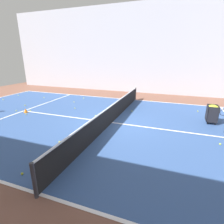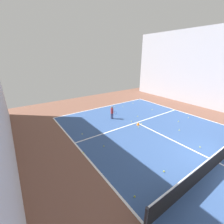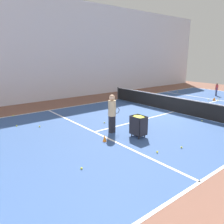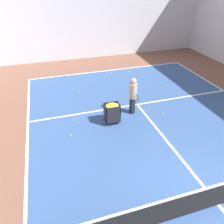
{
  "view_description": "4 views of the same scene",
  "coord_description": "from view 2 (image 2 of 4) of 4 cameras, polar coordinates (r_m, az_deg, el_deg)",
  "views": [
    {
      "loc": [
        7.88,
        2.88,
        3.26
      ],
      "look_at": [
        0.0,
        0.0,
        0.58
      ],
      "focal_mm": 28.0,
      "sensor_mm": 36.0,
      "label": 1
    },
    {
      "loc": [
        7.88,
        1.9,
        5.05
      ],
      "look_at": [
        1.16,
        -7.67,
        0.61
      ],
      "focal_mm": 24.0,
      "sensor_mm": 36.0,
      "label": 2
    },
    {
      "loc": [
        -7.88,
        11.13,
        3.39
      ],
      "look_at": [
        -0.53,
        5.28,
        0.96
      ],
      "focal_mm": 35.0,
      "sensor_mm": 36.0,
      "label": 3
    },
    {
      "loc": [
        -4.01,
        -2.76,
        5.52
      ],
      "look_at": [
        -1.68,
        4.75,
        0.56
      ],
      "focal_mm": 35.0,
      "sensor_mm": 36.0,
      "label": 4
    }
  ],
  "objects": [
    {
      "name": "tennis_net",
      "position": [
        9.29,
        36.26,
        -13.02
      ],
      "size": [
        10.73,
        0.1,
        0.96
      ],
      "color": "#2D2D33",
      "rests_on": "ground"
    },
    {
      "name": "tennis_ball_0",
      "position": [
        13.31,
        23.99,
        -3.25
      ],
      "size": [
        0.07,
        0.07,
        0.07
      ],
      "primitive_type": "sphere",
      "color": "yellow",
      "rests_on": "ground"
    },
    {
      "name": "tennis_ball_28",
      "position": [
        16.92,
        8.05,
        3.35
      ],
      "size": [
        0.07,
        0.07,
        0.07
      ],
      "primitive_type": "sphere",
      "color": "yellow",
      "rests_on": "ground"
    },
    {
      "name": "tennis_ball_6",
      "position": [
        14.4,
        27.02,
        -1.97
      ],
      "size": [
        0.07,
        0.07,
        0.07
      ],
      "primitive_type": "sphere",
      "color": "yellow",
      "rests_on": "ground"
    },
    {
      "name": "tennis_ball_25",
      "position": [
        15.24,
        15.07,
        0.85
      ],
      "size": [
        0.07,
        0.07,
        0.07
      ],
      "primitive_type": "sphere",
      "color": "yellow",
      "rests_on": "ground"
    },
    {
      "name": "tennis_ball_4",
      "position": [
        18.2,
        10.58,
        4.44
      ],
      "size": [
        0.07,
        0.07,
        0.07
      ],
      "primitive_type": "sphere",
      "color": "yellow",
      "rests_on": "ground"
    },
    {
      "name": "tennis_ball_1",
      "position": [
        11.95,
        11.14,
        -4.43
      ],
      "size": [
        0.07,
        0.07,
        0.07
      ],
      "primitive_type": "sphere",
      "color": "yellow",
      "rests_on": "ground"
    },
    {
      "name": "tennis_ball_21",
      "position": [
        9.06,
        -3.19,
        -12.85
      ],
      "size": [
        0.07,
        0.07,
        0.07
      ],
      "primitive_type": "sphere",
      "color": "yellow",
      "rests_on": "ground"
    },
    {
      "name": "tennis_ball_24",
      "position": [
        15.9,
        22.54,
        0.77
      ],
      "size": [
        0.07,
        0.07,
        0.07
      ],
      "primitive_type": "sphere",
      "color": "yellow",
      "rests_on": "ground"
    },
    {
      "name": "tennis_ball_3",
      "position": [
        7.8,
        19.18,
        -20.58
      ],
      "size": [
        0.07,
        0.07,
        0.07
      ],
      "primitive_type": "sphere",
      "color": "yellow",
      "rests_on": "ground"
    },
    {
      "name": "tennis_ball_5",
      "position": [
        10.33,
        30.52,
        -11.43
      ],
      "size": [
        0.07,
        0.07,
        0.07
      ],
      "primitive_type": "sphere",
      "color": "yellow",
      "rests_on": "ground"
    },
    {
      "name": "training_cone_0",
      "position": [
        11.74,
        9.97,
        -4.33
      ],
      "size": [
        0.24,
        0.24,
        0.25
      ],
      "primitive_type": "cone",
      "color": "orange",
      "rests_on": "ground"
    },
    {
      "name": "court_playing_area",
      "position": [
        9.55,
        35.61,
        -15.55
      ],
      "size": [
        10.43,
        21.4,
        0.0
      ],
      "color": "#335189",
      "rests_on": "ground"
    },
    {
      "name": "player_near_baseline",
      "position": [
        12.49,
        0.06,
        0.1
      ],
      "size": [
        0.34,
        0.54,
        1.11
      ],
      "rotation": [
        0.0,
        0.0,
        1.9
      ],
      "color": "#2D3351",
      "rests_on": "ground"
    },
    {
      "name": "tennis_ball_31",
      "position": [
        15.8,
        4.19,
        2.23
      ],
      "size": [
        0.07,
        0.07,
        0.07
      ],
      "primitive_type": "sphere",
      "color": "yellow",
      "rests_on": "ground"
    },
    {
      "name": "tennis_ball_26",
      "position": [
        12.27,
        7.44,
        -3.52
      ],
      "size": [
        0.07,
        0.07,
        0.07
      ],
      "primitive_type": "sphere",
      "color": "yellow",
      "rests_on": "ground"
    },
    {
      "name": "tennis_ball_8",
      "position": [
        15.71,
        1.08,
        2.17
      ],
      "size": [
        0.07,
        0.07,
        0.07
      ],
      "primitive_type": "sphere",
      "color": "yellow",
      "rests_on": "ground"
    },
    {
      "name": "tennis_ball_2",
      "position": [
        11.8,
        24.23,
        -6.34
      ],
      "size": [
        0.07,
        0.07,
        0.07
      ],
      "primitive_type": "sphere",
      "color": "yellow",
      "rests_on": "ground"
    },
    {
      "name": "tennis_ball_13",
      "position": [
        10.49,
        -11.3,
        -8.19
      ],
      "size": [
        0.07,
        0.07,
        0.07
      ],
      "primitive_type": "sphere",
      "color": "yellow",
      "rests_on": "ground"
    },
    {
      "name": "tennis_ball_19",
      "position": [
        11.38,
        9.99,
        -5.68
      ],
      "size": [
        0.07,
        0.07,
        0.07
      ],
      "primitive_type": "sphere",
      "color": "yellow",
      "rests_on": "ground"
    },
    {
      "name": "ground_plane",
      "position": [
        9.55,
        35.61,
        -15.55
      ],
      "size": [
        31.53,
        31.53,
        0.0
      ],
      "primitive_type": "plane",
      "color": "brown"
    },
    {
      "name": "line_baseline_near",
      "position": [
        15.69,
        -2.91,
        2.01
      ],
      "size": [
        10.43,
        0.1,
        0.0
      ],
      "primitive_type": "cube",
      "color": "white",
      "rests_on": "ground"
    },
    {
      "name": "line_centre_service",
      "position": [
        9.55,
        35.61,
        -15.53
      ],
      "size": [
        0.1,
        11.77,
        0.0
      ],
      "primitive_type": "cube",
      "color": "white",
      "rests_on": "ground"
    },
    {
      "name": "tennis_ball_16",
      "position": [
        6.57,
        8.61,
        -29.26
      ],
      "size": [
        0.07,
        0.07,
        0.07
      ],
      "primitive_type": "sphere",
      "color": "yellow",
      "rests_on": "ground"
    },
    {
      "name": "line_service_near",
      "position": [
        12.17,
        9.35,
        -3.99
      ],
      "size": [
        10.43,
        0.1,
        0.0
      ],
      "primitive_type": "cube",
      "color": "white",
      "rests_on": "ground"
    },
    {
      "name": "tennis_ball_7",
      "position": [
        8.66,
        -10.91,
        -14.98
      ],
      "size": [
        0.07,
        0.07,
        0.07
      ],
      "primitive_type": "sphere",
      "color": "yellow",
      "rests_on": "ground"
    },
    {
      "name": "tennis_ball_10",
      "position": [
        13.33,
        9.76,
        -1.62
      ],
      "size": [
        0.07,
        0.07,
        0.07
      ],
      "primitive_type": "sphere",
      "color": "yellow",
      "rests_on": "ground"
    }
  ]
}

